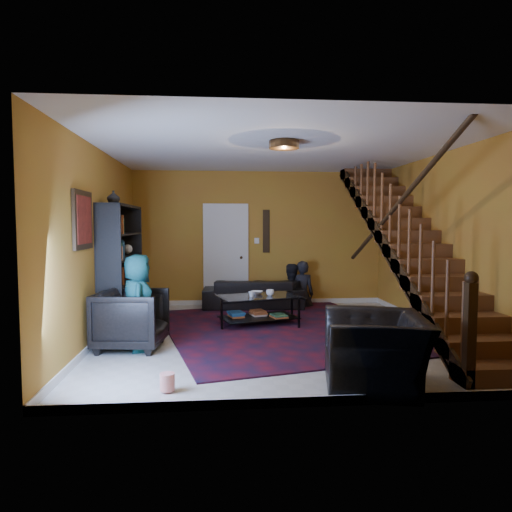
{
  "coord_description": "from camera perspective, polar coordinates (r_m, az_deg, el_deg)",
  "views": [
    {
      "loc": [
        -0.89,
        -6.82,
        1.7
      ],
      "look_at": [
        -0.27,
        0.4,
        1.19
      ],
      "focal_mm": 32.0,
      "sensor_mm": 36.0,
      "label": 1
    }
  ],
  "objects": [
    {
      "name": "floor",
      "position": [
        7.08,
        2.47,
        -9.88
      ],
      "size": [
        5.5,
        5.5,
        0.0
      ],
      "primitive_type": "plane",
      "color": "beige",
      "rests_on": "ground"
    },
    {
      "name": "room",
      "position": [
        8.32,
        -7.94,
        -7.45
      ],
      "size": [
        5.5,
        5.5,
        5.5
      ],
      "color": "#AB6426",
      "rests_on": "ground"
    },
    {
      "name": "staircase",
      "position": [
        7.46,
        18.9,
        1.49
      ],
      "size": [
        0.95,
        5.02,
        3.18
      ],
      "color": "brown",
      "rests_on": "floor"
    },
    {
      "name": "bookshelf",
      "position": [
        7.61,
        -16.41,
        -1.7
      ],
      "size": [
        0.35,
        1.8,
        2.0
      ],
      "color": "black",
      "rests_on": "floor"
    },
    {
      "name": "door",
      "position": [
        9.57,
        -3.79,
        -0.04
      ],
      "size": [
        0.82,
        0.05,
        2.05
      ],
      "primitive_type": "cube",
      "color": "silver",
      "rests_on": "floor"
    },
    {
      "name": "framed_picture",
      "position": [
        6.15,
        -20.84,
        4.23
      ],
      "size": [
        0.04,
        0.74,
        0.74
      ],
      "primitive_type": "cube",
      "color": "maroon",
      "rests_on": "room"
    },
    {
      "name": "wall_hanging",
      "position": [
        9.6,
        1.28,
        3.12
      ],
      "size": [
        0.14,
        0.03,
        0.9
      ],
      "primitive_type": "cube",
      "color": "black",
      "rests_on": "room"
    },
    {
      "name": "ceiling_fixture",
      "position": [
        6.17,
        3.53,
        13.72
      ],
      "size": [
        0.4,
        0.4,
        0.1
      ],
      "primitive_type": "cylinder",
      "color": "#3F2814",
      "rests_on": "room"
    },
    {
      "name": "rug",
      "position": [
        7.48,
        3.64,
        -9.04
      ],
      "size": [
        4.52,
        4.91,
        0.02
      ],
      "primitive_type": "cube",
      "rotation": [
        0.0,
        0.0,
        0.23
      ],
      "color": "#4B0D19",
      "rests_on": "floor"
    },
    {
      "name": "sofa",
      "position": [
        9.25,
        -0.34,
        -4.73
      ],
      "size": [
        2.06,
        0.91,
        0.59
      ],
      "primitive_type": "imported",
      "rotation": [
        0.0,
        0.0,
        3.08
      ],
      "color": "black",
      "rests_on": "floor"
    },
    {
      "name": "armchair_left",
      "position": [
        6.48,
        -15.28,
        -7.65
      ],
      "size": [
        0.99,
        0.96,
        0.81
      ],
      "primitive_type": "imported",
      "rotation": [
        0.0,
        0.0,
        1.45
      ],
      "color": "black",
      "rests_on": "floor"
    },
    {
      "name": "armchair_right",
      "position": [
        5.03,
        14.71,
        -11.37
      ],
      "size": [
        1.22,
        1.33,
        0.75
      ],
      "primitive_type": "imported",
      "rotation": [
        0.0,
        0.0,
        -1.77
      ],
      "color": "black",
      "rests_on": "floor"
    },
    {
      "name": "person_adult_a",
      "position": [
        9.44,
        5.72,
        -4.84
      ],
      "size": [
        0.53,
        0.36,
        1.4
      ],
      "primitive_type": "imported",
      "rotation": [
        0.0,
        0.0,
        3.08
      ],
      "color": "black",
      "rests_on": "sofa"
    },
    {
      "name": "person_adult_b",
      "position": [
        9.41,
        4.31,
        -5.04
      ],
      "size": [
        0.67,
        0.54,
        1.34
      ],
      "primitive_type": "imported",
      "rotation": [
        0.0,
        0.0,
        3.1
      ],
      "color": "black",
      "rests_on": "sofa"
    },
    {
      "name": "person_child",
      "position": [
        6.34,
        -14.57,
        -5.65
      ],
      "size": [
        0.53,
        0.7,
        1.3
      ],
      "primitive_type": "imported",
      "rotation": [
        0.0,
        0.0,
        1.76
      ],
      "color": "#175458",
      "rests_on": "armchair_left"
    },
    {
      "name": "coffee_table",
      "position": [
        7.72,
        0.34,
        -6.5
      ],
      "size": [
        1.47,
        1.11,
        0.5
      ],
      "rotation": [
        0.0,
        0.0,
        0.29
      ],
      "color": "black",
      "rests_on": "floor"
    },
    {
      "name": "cup_a",
      "position": [
        7.67,
        1.77,
        -4.6
      ],
      "size": [
        0.18,
        0.18,
        0.11
      ],
      "primitive_type": "imported",
      "rotation": [
        0.0,
        0.0,
        -0.43
      ],
      "color": "#999999",
      "rests_on": "coffee_table"
    },
    {
      "name": "cup_b",
      "position": [
        7.55,
        -0.58,
        -4.79
      ],
      "size": [
        0.1,
        0.1,
        0.09
      ],
      "primitive_type": "imported",
      "rotation": [
        0.0,
        0.0,
        0.03
      ],
      "color": "#999999",
      "rests_on": "coffee_table"
    },
    {
      "name": "bowl",
      "position": [
        7.85,
        0.08,
        -4.6
      ],
      "size": [
        0.27,
        0.27,
        0.05
      ],
      "primitive_type": "imported",
      "rotation": [
        0.0,
        0.0,
        -0.32
      ],
      "color": "#999999",
      "rests_on": "coffee_table"
    },
    {
      "name": "vase",
      "position": [
        7.09,
        -17.4,
        7.03
      ],
      "size": [
        0.18,
        0.18,
        0.19
      ],
      "primitive_type": "imported",
      "color": "#999999",
      "rests_on": "bookshelf"
    },
    {
      "name": "popcorn_bucket",
      "position": [
        4.86,
        -11.03,
        -15.17
      ],
      "size": [
        0.15,
        0.15,
        0.17
      ],
      "primitive_type": "cylinder",
      "rotation": [
        0.0,
        0.0,
        -0.0
      ],
      "color": "red",
      "rests_on": "rug"
    }
  ]
}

